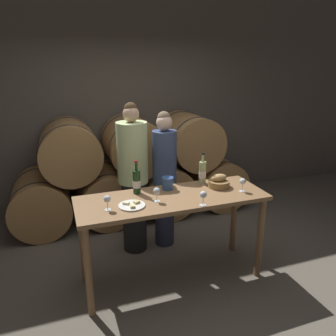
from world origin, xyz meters
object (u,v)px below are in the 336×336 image
object	(u,v)px
wine_glass_far_left	(107,200)
wine_glass_left	(157,191)
wine_bottle_white	(203,172)
bread_basket	(219,182)
wine_bottle_red	(137,182)
tasting_table	(172,209)
wine_glass_center	(203,195)
blue_crock	(168,183)
wine_glass_right	(243,182)
cheese_plate	(132,205)
person_left	(133,179)
person_right	(164,179)

from	to	relation	value
wine_glass_far_left	wine_glass_left	distance (m)	0.46
wine_bottle_white	bread_basket	bearing A→B (deg)	-53.33
wine_glass_far_left	wine_glass_left	world-z (taller)	same
wine_bottle_white	wine_glass_left	bearing A→B (deg)	-153.68
wine_bottle_red	wine_bottle_white	size ratio (longest dim) A/B	0.99
tasting_table	wine_bottle_white	xyz separation A→B (m)	(0.43, 0.23, 0.25)
wine_glass_center	blue_crock	bearing A→B (deg)	109.39
wine_glass_far_left	wine_glass_right	size ratio (longest dim) A/B	1.00
wine_bottle_red	wine_bottle_white	distance (m)	0.73
wine_bottle_red	wine_glass_center	size ratio (longest dim) A/B	2.43
cheese_plate	wine_glass_center	world-z (taller)	wine_glass_center
wine_bottle_white	wine_glass_left	size ratio (longest dim) A/B	2.45
tasting_table	person_left	xyz separation A→B (m)	(-0.22, 0.68, 0.10)
person_right	cheese_plate	world-z (taller)	person_right
person_right	blue_crock	distance (m)	0.52
wine_bottle_red	wine_glass_left	distance (m)	0.29
person_left	wine_glass_center	distance (m)	1.06
person_right	wine_glass_center	bearing A→B (deg)	-87.80
person_left	wine_glass_right	distance (m)	1.23
wine_bottle_white	blue_crock	distance (m)	0.41
blue_crock	cheese_plate	bearing A→B (deg)	-147.10
person_right	wine_bottle_white	world-z (taller)	person_right
wine_bottle_white	wine_glass_far_left	world-z (taller)	wine_bottle_white
wine_bottle_white	wine_glass_center	xyz separation A→B (m)	(-0.24, -0.52, -0.02)
bread_basket	wine_glass_right	world-z (taller)	bread_basket
wine_bottle_white	cheese_plate	bearing A→B (deg)	-159.11
tasting_table	wine_bottle_white	size ratio (longest dim) A/B	5.41
wine_bottle_red	wine_glass_right	bearing A→B (deg)	-16.92
tasting_table	wine_glass_right	size ratio (longest dim) A/B	13.28
wine_bottle_red	bread_basket	world-z (taller)	wine_bottle_red
cheese_plate	wine_glass_left	world-z (taller)	wine_glass_left
wine_bottle_white	cheese_plate	distance (m)	0.91
tasting_table	wine_glass_right	bearing A→B (deg)	-8.79
wine_glass_center	bread_basket	bearing A→B (deg)	45.93
person_right	wine_glass_right	xyz separation A→B (m)	(0.55, -0.79, 0.17)
wine_bottle_white	bread_basket	size ratio (longest dim) A/B	1.52
wine_bottle_white	wine_glass_left	world-z (taller)	wine_bottle_white
bread_basket	wine_glass_right	size ratio (longest dim) A/B	1.61
tasting_table	wine_glass_right	distance (m)	0.75
wine_glass_right	wine_bottle_white	bearing A→B (deg)	129.02
tasting_table	wine_bottle_red	size ratio (longest dim) A/B	5.46
wine_glass_left	wine_glass_center	world-z (taller)	same
bread_basket	wine_glass_left	bearing A→B (deg)	-168.73
person_right	wine_glass_right	bearing A→B (deg)	-55.10
person_right	cheese_plate	size ratio (longest dim) A/B	6.76
wine_bottle_red	person_left	bearing A→B (deg)	80.86
wine_bottle_white	wine_glass_center	world-z (taller)	wine_bottle_white
tasting_table	wine_glass_center	world-z (taller)	wine_glass_center
person_right	bread_basket	world-z (taller)	person_right
tasting_table	wine_glass_right	xyz separation A→B (m)	(0.70, -0.11, 0.23)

